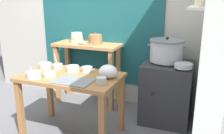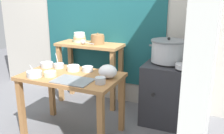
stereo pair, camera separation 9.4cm
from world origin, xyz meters
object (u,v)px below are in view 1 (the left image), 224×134
(prep_bowl_0, at_px, (34,75))
(prep_bowl_5, at_px, (101,80))
(clay_pot, at_px, (95,39))
(prep_bowl_3, at_px, (73,68))
(ladle, at_px, (81,42))
(prep_bowl_6, at_px, (87,69))
(steamer_pot, at_px, (167,50))
(serving_tray, at_px, (73,81))
(prep_bowl_2, at_px, (106,70))
(bowl_stack_enamel, at_px, (77,38))
(stove_block, at_px, (167,92))
(prep_bowl_4, at_px, (58,66))
(prep_bowl_7, at_px, (50,74))
(prep_table, at_px, (71,85))
(wide_pan, at_px, (183,66))
(prep_bowl_1, at_px, (45,65))
(plastic_bag, at_px, (108,71))
(back_shelf_table, at_px, (87,59))

(prep_bowl_0, distance_m, prep_bowl_5, 0.75)
(clay_pot, height_order, prep_bowl_3, clay_pot)
(ladle, relative_size, prep_bowl_6, 2.02)
(steamer_pot, height_order, serving_tray, steamer_pot)
(clay_pot, xyz_separation_m, prep_bowl_2, (0.42, -0.63, -0.23))
(bowl_stack_enamel, bearing_deg, steamer_pot, -6.12)
(stove_block, relative_size, prep_bowl_4, 4.37)
(prep_bowl_2, height_order, prep_bowl_4, prep_bowl_4)
(stove_block, bearing_deg, bowl_stack_enamel, 173.23)
(prep_bowl_6, bearing_deg, prep_bowl_7, -132.06)
(prep_table, bearing_deg, prep_bowl_0, -145.32)
(prep_table, bearing_deg, prep_bowl_2, 38.76)
(bowl_stack_enamel, bearing_deg, wide_pan, -13.29)
(clay_pot, height_order, bowl_stack_enamel, clay_pot)
(prep_table, xyz_separation_m, serving_tray, (0.13, -0.17, 0.12))
(stove_block, xyz_separation_m, prep_bowl_1, (-1.39, -0.60, 0.37))
(plastic_bag, relative_size, wide_pan, 1.00)
(steamer_pot, distance_m, clay_pot, 1.02)
(wide_pan, bearing_deg, prep_bowl_4, -165.26)
(bowl_stack_enamel, relative_size, prep_bowl_7, 1.44)
(prep_bowl_6, bearing_deg, prep_bowl_3, -164.86)
(steamer_pot, bearing_deg, prep_bowl_3, -147.04)
(ladle, xyz_separation_m, prep_bowl_4, (0.01, -0.61, -0.18))
(back_shelf_table, distance_m, prep_bowl_5, 1.21)
(prep_table, height_order, prep_bowl_5, prep_bowl_5)
(ladle, relative_size, prep_bowl_4, 1.43)
(wide_pan, relative_size, prep_bowl_2, 1.68)
(back_shelf_table, height_order, prep_bowl_1, back_shelf_table)
(prep_table, distance_m, serving_tray, 0.24)
(ladle, xyz_separation_m, prep_bowl_3, (0.23, -0.64, -0.18))
(prep_bowl_4, bearing_deg, prep_bowl_5, -22.79)
(prep_bowl_3, relative_size, prep_bowl_5, 1.38)
(back_shelf_table, distance_m, bowl_stack_enamel, 0.34)
(ladle, bearing_deg, clay_pot, 29.83)
(prep_bowl_2, relative_size, prep_bowl_6, 0.94)
(prep_bowl_5, height_order, prep_bowl_7, prep_bowl_5)
(prep_bowl_2, relative_size, prep_bowl_5, 1.12)
(prep_bowl_1, bearing_deg, bowl_stack_enamel, 88.85)
(stove_block, xyz_separation_m, prep_bowl_4, (-1.23, -0.58, 0.37))
(prep_table, distance_m, prep_bowl_5, 0.47)
(prep_table, bearing_deg, prep_bowl_6, 60.10)
(prep_bowl_7, bearing_deg, back_shelf_table, 93.41)
(prep_bowl_0, distance_m, prep_bowl_4, 0.39)
(prep_bowl_5, bearing_deg, prep_bowl_3, 150.83)
(prep_table, bearing_deg, ladle, 110.01)
(prep_table, relative_size, serving_tray, 2.75)
(prep_table, height_order, prep_bowl_0, prep_bowl_0)
(stove_block, relative_size, prep_bowl_2, 6.55)
(plastic_bag, bearing_deg, wide_pan, 33.34)
(prep_bowl_0, bearing_deg, prep_bowl_4, 83.63)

